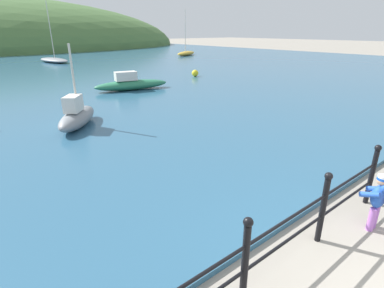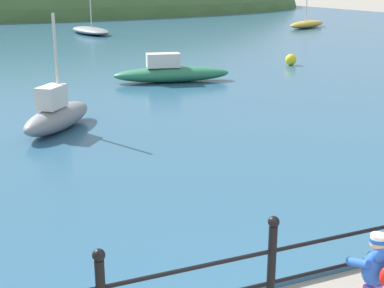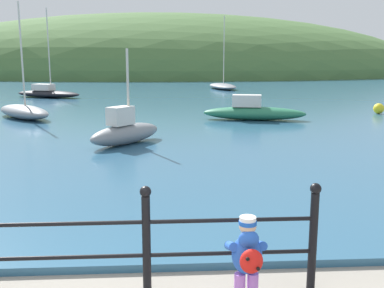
{
  "view_description": "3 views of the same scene",
  "coord_description": "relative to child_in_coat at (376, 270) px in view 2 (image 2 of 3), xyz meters",
  "views": [
    {
      "loc": [
        -3.66,
        -0.28,
        3.16
      ],
      "look_at": [
        0.15,
        4.4,
        0.85
      ],
      "focal_mm": 28.0,
      "sensor_mm": 36.0,
      "label": 1
    },
    {
      "loc": [
        -2.26,
        -2.71,
        3.47
      ],
      "look_at": [
        0.9,
        4.91,
        0.94
      ],
      "focal_mm": 50.0,
      "sensor_mm": 36.0,
      "label": 2
    },
    {
      "loc": [
        0.59,
        -2.95,
        2.49
      ],
      "look_at": [
        1.16,
        6.4,
        0.7
      ],
      "focal_mm": 42.0,
      "sensor_mm": 36.0,
      "label": 3
    }
  ],
  "objects": [
    {
      "name": "water",
      "position": [
        -1.37,
        30.93,
        -0.56
      ],
      "size": [
        80.0,
        60.0,
        0.1
      ],
      "primitive_type": "cube",
      "color": "#2D5B7A",
      "rests_on": "ground"
    },
    {
      "name": "iron_railing",
      "position": [
        -1.88,
        0.43,
        0.04
      ],
      "size": [
        5.47,
        0.12,
        1.21
      ],
      "color": "black",
      "rests_on": "ground"
    },
    {
      "name": "child_in_coat",
      "position": [
        0.0,
        0.0,
        0.0
      ],
      "size": [
        0.38,
        0.53,
        1.0
      ],
      "color": "#AD66C6",
      "rests_on": "ground"
    },
    {
      "name": "boat_far_left",
      "position": [
        2.71,
        13.39,
        -0.19
      ],
      "size": [
        4.13,
        1.77,
        0.99
      ],
      "color": "#287551",
      "rests_on": "water"
    },
    {
      "name": "boat_mid_harbor",
      "position": [
        19.51,
        29.98,
        -0.22
      ],
      "size": [
        4.49,
        3.05,
        5.44
      ],
      "color": "gold",
      "rests_on": "water"
    },
    {
      "name": "boat_green_fishing",
      "position": [
        3.82,
        31.5,
        -0.26
      ],
      "size": [
        2.43,
        4.92,
        5.62
      ],
      "color": "gray",
      "rests_on": "water"
    },
    {
      "name": "boat_red_dinghy",
      "position": [
        -1.9,
        8.62,
        -0.15
      ],
      "size": [
        2.24,
        2.54,
        2.67
      ],
      "color": "gray",
      "rests_on": "water"
    },
    {
      "name": "mooring_buoy",
      "position": [
        8.6,
        15.05,
        -0.28
      ],
      "size": [
        0.46,
        0.46,
        0.46
      ],
      "primitive_type": "sphere",
      "color": "yellow",
      "rests_on": "water"
    }
  ]
}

